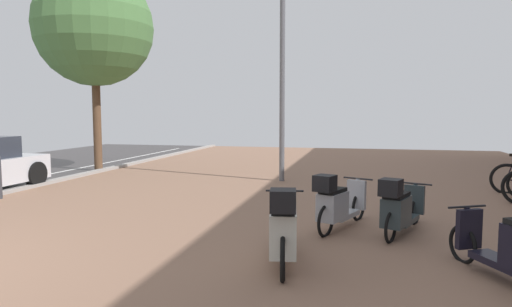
% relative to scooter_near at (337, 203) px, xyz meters
% --- Properties ---
extents(scooter_near, '(0.90, 1.64, 0.95)m').
position_rel_scooter_near_xyz_m(scooter_near, '(0.00, 0.00, 0.00)').
color(scooter_near, black).
rests_on(scooter_near, ground).
extents(scooter_mid, '(0.62, 1.83, 1.04)m').
position_rel_scooter_near_xyz_m(scooter_mid, '(-0.54, -1.83, 0.04)').
color(scooter_mid, black).
rests_on(scooter_mid, ground).
extents(scooter_far, '(0.90, 1.66, 0.94)m').
position_rel_scooter_near_xyz_m(scooter_far, '(0.92, -0.11, -0.01)').
color(scooter_far, black).
rests_on(scooter_far, ground).
extents(lamp_post, '(0.20, 0.52, 6.07)m').
position_rel_scooter_near_xyz_m(lamp_post, '(-1.72, 4.83, 2.93)').
color(lamp_post, slate).
rests_on(lamp_post, ground).
extents(street_tree, '(3.62, 3.62, 6.28)m').
position_rel_scooter_near_xyz_m(street_tree, '(-7.74, 5.59, 4.03)').
color(street_tree, brown).
rests_on(street_tree, ground).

